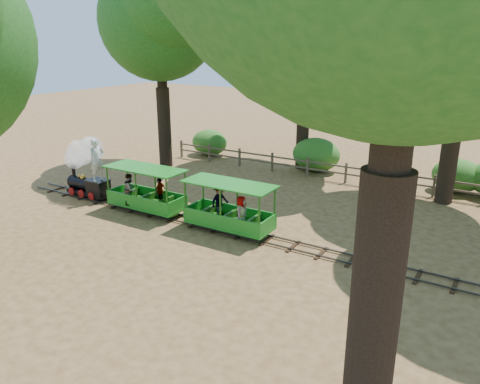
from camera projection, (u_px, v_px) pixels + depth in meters
The scene contains 12 objects.
ground at pixel (242, 235), 16.62m from camera, with size 90.00×90.00×0.00m, color #A57847.
track at pixel (242, 233), 16.60m from camera, with size 22.00×1.00×0.10m.
locomotive at pixel (85, 162), 20.10m from camera, with size 2.43×1.14×2.79m.
carriage_front at pixel (145, 194), 18.57m from camera, with size 3.34×1.42×1.74m.
carriage_rear at pixel (228, 211), 16.69m from camera, with size 3.34×1.43×1.74m.
oak_nw at pixel (159, 14), 23.34m from camera, with size 7.50×6.60×10.52m.
oak_nc at pixel (308, 3), 22.82m from camera, with size 9.16×8.06×11.60m.
oak_ne at pixel (470, 9), 17.66m from camera, with size 7.56×6.66×10.44m.
fence at pixel (326, 169), 22.92m from camera, with size 18.10×0.10×1.00m.
shrub_west at pixel (210, 142), 27.83m from camera, with size 2.22×1.71×1.54m, color #2D6B1E.
shrub_mid_w at pixel (316, 155), 24.43m from camera, with size 2.54×1.95×1.76m, color #2D6B1E.
shrub_mid_e at pixel (457, 176), 21.08m from camera, with size 2.21×1.70×1.53m, color #2D6B1E.
Camera 1 is at (7.92, -13.11, 6.62)m, focal length 35.00 mm.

